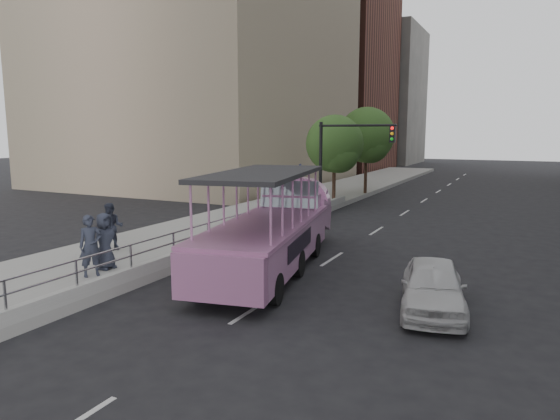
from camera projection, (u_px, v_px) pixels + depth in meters
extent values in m
plane|color=black|center=(256.00, 285.00, 15.33)|extent=(160.00, 160.00, 0.00)
cube|color=gray|center=(253.00, 217.00, 26.68)|extent=(5.50, 80.00, 0.30)
cube|color=#ABABA6|center=(208.00, 246.00, 18.40)|extent=(0.24, 30.00, 0.36)
cylinder|color=#9F9FA3|center=(5.00, 295.00, 11.24)|extent=(0.07, 0.07, 0.70)
cylinder|color=#9F9FA3|center=(76.00, 273.00, 13.01)|extent=(0.07, 0.07, 0.70)
cylinder|color=#9F9FA3|center=(131.00, 256.00, 14.78)|extent=(0.07, 0.07, 0.70)
cylinder|color=#9F9FA3|center=(173.00, 243.00, 16.55)|extent=(0.07, 0.07, 0.70)
cylinder|color=#9F9FA3|center=(208.00, 232.00, 18.32)|extent=(0.07, 0.07, 0.70)
cylinder|color=#9F9FA3|center=(236.00, 223.00, 20.09)|extent=(0.07, 0.07, 0.70)
cylinder|color=#9F9FA3|center=(260.00, 216.00, 21.86)|extent=(0.07, 0.07, 0.70)
cylinder|color=#9F9FA3|center=(280.00, 210.00, 23.63)|extent=(0.07, 0.07, 0.70)
cylinder|color=#9F9FA3|center=(298.00, 204.00, 25.40)|extent=(0.07, 0.07, 0.70)
cylinder|color=#9F9FA3|center=(313.00, 200.00, 27.17)|extent=(0.07, 0.07, 0.70)
cylinder|color=#9F9FA3|center=(208.00, 232.00, 18.32)|extent=(0.06, 22.00, 0.06)
cylinder|color=#9F9FA3|center=(208.00, 223.00, 18.27)|extent=(0.06, 22.00, 0.06)
cylinder|color=black|center=(200.00, 283.00, 14.04)|extent=(0.51, 0.94, 0.89)
cylinder|color=black|center=(274.00, 289.00, 13.48)|extent=(0.51, 0.94, 0.89)
cylinder|color=black|center=(234.00, 259.00, 16.67)|extent=(0.51, 0.94, 0.89)
cylinder|color=black|center=(297.00, 263.00, 16.11)|extent=(0.51, 0.94, 0.89)
cylinder|color=black|center=(259.00, 242.00, 19.30)|extent=(0.51, 0.94, 0.89)
cylinder|color=black|center=(314.00, 245.00, 18.74)|extent=(0.51, 0.94, 0.89)
cube|color=#B271A1|center=(267.00, 243.00, 16.49)|extent=(3.99, 8.40, 1.23)
cube|color=#B271A1|center=(299.00, 214.00, 20.96)|extent=(2.78, 2.52, 1.54)
cylinder|color=#B271A1|center=(303.00, 204.00, 21.71)|extent=(2.41, 1.13, 2.32)
cube|color=#965785|center=(219.00, 278.00, 12.49)|extent=(2.48, 0.82, 1.23)
cube|color=#965785|center=(267.00, 223.00, 16.38)|extent=(4.16, 8.72, 0.12)
cube|color=black|center=(263.00, 174.00, 15.76)|extent=(3.83, 6.89, 0.14)
cube|color=#8EA0A8|center=(289.00, 194.00, 19.16)|extent=(2.26, 0.64, 1.03)
cube|color=#B271A1|center=(292.00, 200.00, 19.63)|extent=(2.32, 1.39, 0.49)
imported|color=silver|center=(433.00, 286.00, 12.98)|extent=(2.32, 4.17, 1.34)
imported|color=#282C3A|center=(91.00, 246.00, 15.06)|extent=(0.75, 0.82, 1.89)
imported|color=#282C3A|center=(111.00, 227.00, 18.38)|extent=(1.09, 1.04, 1.78)
imported|color=#282C3A|center=(105.00, 241.00, 15.89)|extent=(0.62, 0.91, 1.82)
cylinder|color=black|center=(300.00, 197.00, 25.28)|extent=(0.09, 0.09, 2.80)
cube|color=#0B0D4D|center=(300.00, 174.00, 25.10)|extent=(0.21, 0.67, 1.01)
cube|color=silver|center=(301.00, 174.00, 25.09)|extent=(0.13, 0.43, 0.61)
cylinder|color=black|center=(321.00, 170.00, 27.27)|extent=(0.18, 0.18, 5.20)
cylinder|color=black|center=(357.00, 125.00, 26.02)|extent=(4.20, 0.12, 0.12)
cube|color=black|center=(393.00, 134.00, 25.25)|extent=(0.28, 0.22, 0.85)
sphere|color=red|center=(392.00, 128.00, 25.09)|extent=(0.16, 0.16, 0.16)
cylinder|color=#382519|center=(334.00, 183.00, 30.75)|extent=(0.22, 0.22, 3.08)
sphere|color=#375F26|center=(335.00, 144.00, 30.38)|extent=(3.52, 3.52, 3.52)
sphere|color=#375F26|center=(339.00, 153.00, 30.02)|extent=(2.42, 2.42, 2.42)
cylinder|color=#382519|center=(366.00, 173.00, 35.94)|extent=(0.22, 0.22, 3.47)
sphere|color=#375F26|center=(367.00, 135.00, 35.52)|extent=(3.97, 3.97, 3.97)
sphere|color=#375F26|center=(371.00, 144.00, 35.17)|extent=(2.73, 2.73, 2.73)
cube|color=brown|center=(315.00, 67.00, 63.73)|extent=(18.00, 16.00, 26.00)
cube|color=gray|center=(366.00, 98.00, 77.47)|extent=(16.00, 14.00, 20.00)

